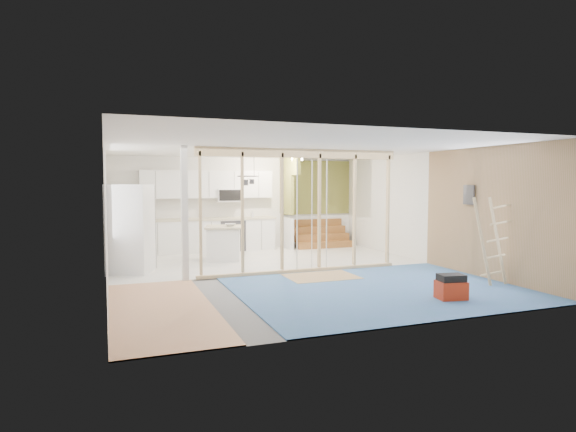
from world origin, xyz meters
name	(u,v)px	position (x,y,z in m)	size (l,w,h in m)	color
room	(287,212)	(0.00, 0.00, 1.30)	(7.01, 8.01, 2.61)	slate
floor_overlays	(290,273)	(0.07, 0.06, 0.01)	(7.00, 8.00, 0.03)	silver
stud_frame	(278,198)	(-0.22, 0.00, 1.58)	(4.66, 0.14, 2.60)	tan
base_cabinets	(185,237)	(-1.61, 3.36, 0.47)	(4.45, 2.24, 0.93)	white
upper_cabinets	(210,185)	(-0.84, 3.82, 1.82)	(3.60, 0.41, 0.85)	white
green_partition	(309,215)	(2.04, 3.66, 0.94)	(2.25, 1.51, 2.60)	olive
pot_rack	(248,178)	(-0.31, 1.89, 2.00)	(0.52, 0.52, 0.72)	black
sheathing_panel	(492,214)	(3.48, -2.00, 1.30)	(0.02, 4.00, 2.60)	#A87C5B
electrical_panel	(469,195)	(3.43, -1.40, 1.65)	(0.04, 0.30, 0.40)	#3D3D42
ceiling_light	(297,159)	(1.40, 3.00, 2.54)	(0.32, 0.32, 0.08)	#FFEABF
fridge	(131,229)	(-3.04, 1.20, 0.93)	(1.06, 1.02, 1.86)	white
island	(224,243)	(-0.86, 2.14, 0.42)	(1.07, 1.07, 0.85)	white
bowl	(230,225)	(-0.71, 2.04, 0.88)	(0.26, 0.26, 0.06)	silver
soap_bottle_a	(148,214)	(-2.50, 3.62, 1.09)	(0.13, 0.13, 0.33)	#A5A7B8
soap_bottle_b	(252,214)	(0.34, 3.75, 1.02)	(0.08, 0.08, 0.18)	silver
toolbox	(451,288)	(1.70, -3.03, 0.20)	(0.50, 0.41, 0.42)	#9D250E
ladder	(492,241)	(3.12, -2.39, 0.83)	(0.86, 0.18, 1.62)	#CFB47F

